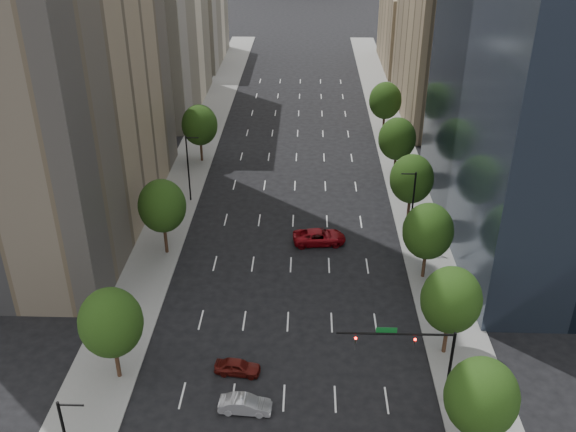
# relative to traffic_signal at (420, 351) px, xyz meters

# --- Properties ---
(sidewalk_left) EXTENTS (6.00, 200.00, 0.15)m
(sidewalk_left) POSITION_rel_traffic_signal_xyz_m (-26.03, 30.00, -5.10)
(sidewalk_left) COLOR slate
(sidewalk_left) RESTS_ON ground
(sidewalk_right) EXTENTS (6.00, 200.00, 0.15)m
(sidewalk_right) POSITION_rel_traffic_signal_xyz_m (4.97, 30.00, -5.10)
(sidewalk_right) COLOR slate
(sidewalk_right) RESTS_ON ground
(midrise_cream_left) EXTENTS (14.00, 30.00, 35.00)m
(midrise_cream_left) POSITION_rel_traffic_signal_xyz_m (-35.53, 73.00, 12.33)
(midrise_cream_left) COLOR beige
(midrise_cream_left) RESTS_ON ground
(filler_left) EXTENTS (14.00, 26.00, 18.00)m
(filler_left) POSITION_rel_traffic_signal_xyz_m (-35.53, 106.00, 3.83)
(filler_left) COLOR beige
(filler_left) RESTS_ON ground
(parking_tan_right) EXTENTS (14.00, 30.00, 30.00)m
(parking_tan_right) POSITION_rel_traffic_signal_xyz_m (14.47, 70.00, 9.83)
(parking_tan_right) COLOR #8C7759
(parking_tan_right) RESTS_ON ground
(filler_right) EXTENTS (14.00, 26.00, 16.00)m
(filler_right) POSITION_rel_traffic_signal_xyz_m (14.47, 103.00, 2.83)
(filler_right) COLOR #8C7759
(filler_right) RESTS_ON ground
(tree_right_0) EXTENTS (5.20, 5.20, 8.39)m
(tree_right_0) POSITION_rel_traffic_signal_xyz_m (3.47, -5.00, 0.22)
(tree_right_0) COLOR #382316
(tree_right_0) RESTS_ON ground
(tree_right_1) EXTENTS (5.20, 5.20, 8.75)m
(tree_right_1) POSITION_rel_traffic_signal_xyz_m (3.47, 6.00, 0.58)
(tree_right_1) COLOR #382316
(tree_right_1) RESTS_ON ground
(tree_right_2) EXTENTS (5.20, 5.20, 8.61)m
(tree_right_2) POSITION_rel_traffic_signal_xyz_m (3.47, 18.00, 0.43)
(tree_right_2) COLOR #382316
(tree_right_2) RESTS_ON ground
(tree_right_3) EXTENTS (5.20, 5.20, 8.89)m
(tree_right_3) POSITION_rel_traffic_signal_xyz_m (3.47, 30.00, 0.72)
(tree_right_3) COLOR #382316
(tree_right_3) RESTS_ON ground
(tree_right_4) EXTENTS (5.20, 5.20, 8.46)m
(tree_right_4) POSITION_rel_traffic_signal_xyz_m (3.47, 44.00, 0.29)
(tree_right_4) COLOR #382316
(tree_right_4) RESTS_ON ground
(tree_right_5) EXTENTS (5.20, 5.20, 8.75)m
(tree_right_5) POSITION_rel_traffic_signal_xyz_m (3.47, 60.00, 0.58)
(tree_right_5) COLOR #382316
(tree_right_5) RESTS_ON ground
(tree_left_0) EXTENTS (5.20, 5.20, 8.75)m
(tree_left_0) POSITION_rel_traffic_signal_xyz_m (-24.53, 2.00, 0.58)
(tree_left_0) COLOR #382316
(tree_left_0) RESTS_ON ground
(tree_left_1) EXTENTS (5.20, 5.20, 8.97)m
(tree_left_1) POSITION_rel_traffic_signal_xyz_m (-24.53, 22.00, 0.79)
(tree_left_1) COLOR #382316
(tree_left_1) RESTS_ON ground
(tree_left_2) EXTENTS (5.20, 5.20, 8.68)m
(tree_left_2) POSITION_rel_traffic_signal_xyz_m (-24.53, 48.00, 0.50)
(tree_left_2) COLOR #382316
(tree_left_2) RESTS_ON ground
(streetlight_rn) EXTENTS (1.70, 0.20, 9.00)m
(streetlight_rn) POSITION_rel_traffic_signal_xyz_m (2.91, 25.00, -0.33)
(streetlight_rn) COLOR black
(streetlight_rn) RESTS_ON ground
(streetlight_ln) EXTENTS (1.70, 0.20, 9.00)m
(streetlight_ln) POSITION_rel_traffic_signal_xyz_m (-23.96, 35.00, -0.33)
(streetlight_ln) COLOR black
(streetlight_ln) RESTS_ON ground
(traffic_signal) EXTENTS (9.12, 0.40, 7.38)m
(traffic_signal) POSITION_rel_traffic_signal_xyz_m (0.00, 0.00, 0.00)
(traffic_signal) COLOR black
(traffic_signal) RESTS_ON ground
(car_maroon) EXTENTS (4.07, 2.00, 1.34)m
(car_maroon) POSITION_rel_traffic_signal_xyz_m (-14.57, 2.81, -4.51)
(car_maroon) COLOR #4D100C
(car_maroon) RESTS_ON ground
(car_silver) EXTENTS (4.25, 1.68, 1.38)m
(car_silver) POSITION_rel_traffic_signal_xyz_m (-13.53, -1.52, -4.48)
(car_silver) COLOR #A5A6AB
(car_silver) RESTS_ON ground
(car_red_far) EXTENTS (6.32, 3.40, 1.69)m
(car_red_far) POSITION_rel_traffic_signal_xyz_m (-7.38, 24.72, -4.33)
(car_red_far) COLOR maroon
(car_red_far) RESTS_ON ground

